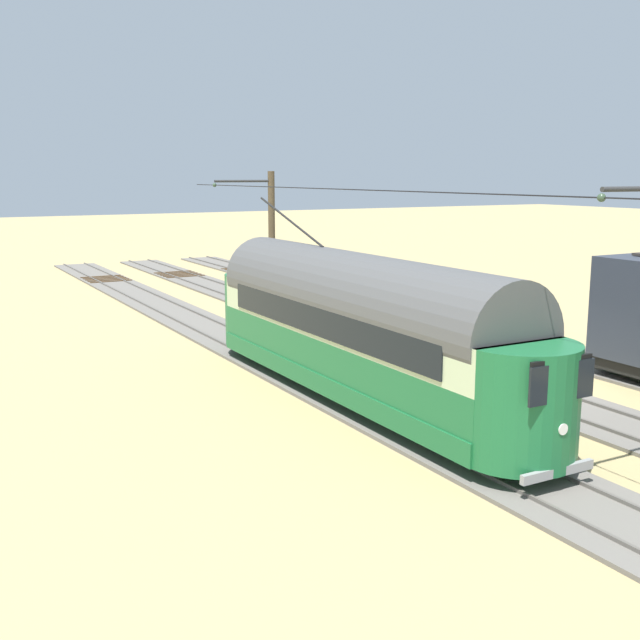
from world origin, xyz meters
TOP-DOWN VIEW (x-y plane):
  - ground_plane at (0.00, 0.00)m, footprint 220.00×220.00m
  - track_streetcar_siding at (-4.71, -0.31)m, footprint 2.80×80.00m
  - track_adjacent_siding at (0.00, -0.31)m, footprint 2.80×80.00m
  - track_third_siding at (4.71, -0.31)m, footprint 2.80×80.00m
  - vintage_streetcar at (4.71, -1.20)m, footprint 2.65×15.73m
  - catenary_pole_foreground at (2.30, -12.02)m, footprint 2.70×0.28m
  - overhead_wire_run at (4.63, -3.01)m, footprint 2.50×23.24m

SIDE VIEW (x-z plane):
  - ground_plane at x=0.00m, z-range 0.00..0.00m
  - track_streetcar_siding at x=-4.71m, z-range -0.04..0.14m
  - track_adjacent_siding at x=0.00m, z-range -0.04..0.14m
  - track_third_siding at x=4.71m, z-range -0.04..0.14m
  - vintage_streetcar at x=4.71m, z-range -0.51..5.01m
  - catenary_pole_foreground at x=2.30m, z-range 0.15..6.76m
  - overhead_wire_run at x=4.63m, z-range 5.98..6.15m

